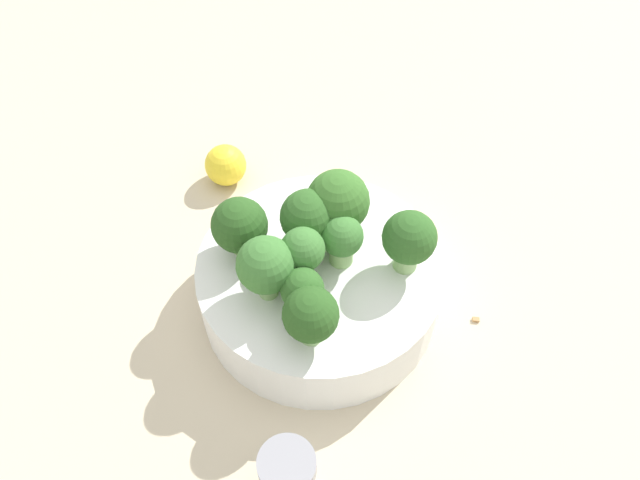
{
  "coord_description": "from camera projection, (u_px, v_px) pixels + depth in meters",
  "views": [
    {
      "loc": [
        -0.03,
        0.29,
        0.45
      ],
      "look_at": [
        0.0,
        0.0,
        0.08
      ],
      "focal_mm": 35.0,
      "sensor_mm": 36.0,
      "label": 1
    }
  ],
  "objects": [
    {
      "name": "almond_crumb_1",
      "position": [
        476.0,
        319.0,
        0.52
      ],
      "size": [
        0.01,
        0.0,
        0.01
      ],
      "primitive_type": "cube",
      "rotation": [
        0.0,
        0.0,
        3.12
      ],
      "color": "#AD7F4C",
      "rests_on": "ground_plane"
    },
    {
      "name": "broccoli_floret_8",
      "position": [
        302.0,
        291.0,
        0.45
      ],
      "size": [
        0.03,
        0.03,
        0.04
      ],
      "color": "#84AD66",
      "rests_on": "bowl"
    },
    {
      "name": "pepper_shaker",
      "position": [
        288.0,
        478.0,
        0.41
      ],
      "size": [
        0.04,
        0.04,
        0.06
      ],
      "color": "#B2B7BC",
      "rests_on": "ground_plane"
    },
    {
      "name": "broccoli_floret_2",
      "position": [
        342.0,
        239.0,
        0.48
      ],
      "size": [
        0.03,
        0.03,
        0.05
      ],
      "color": "#8EB770",
      "rests_on": "bowl"
    },
    {
      "name": "broccoli_floret_5",
      "position": [
        308.0,
        218.0,
        0.48
      ],
      "size": [
        0.04,
        0.04,
        0.06
      ],
      "color": "#7A9E5B",
      "rests_on": "bowl"
    },
    {
      "name": "broccoli_floret_3",
      "position": [
        266.0,
        266.0,
        0.45
      ],
      "size": [
        0.04,
        0.04,
        0.06
      ],
      "color": "#84AD66",
      "rests_on": "bowl"
    },
    {
      "name": "broccoli_floret_6",
      "position": [
        338.0,
        202.0,
        0.49
      ],
      "size": [
        0.05,
        0.05,
        0.06
      ],
      "color": "#7A9E5B",
      "rests_on": "bowl"
    },
    {
      "name": "lemon_wedge",
      "position": [
        226.0,
        165.0,
        0.61
      ],
      "size": [
        0.04,
        0.04,
        0.04
      ],
      "primitive_type": "sphere",
      "color": "yellow",
      "rests_on": "ground_plane"
    },
    {
      "name": "ground_plane",
      "position": [
        320.0,
        301.0,
        0.53
      ],
      "size": [
        3.0,
        3.0,
        0.0
      ],
      "primitive_type": "plane",
      "color": "beige"
    },
    {
      "name": "bowl",
      "position": [
        320.0,
        283.0,
        0.51
      ],
      "size": [
        0.2,
        0.2,
        0.05
      ],
      "primitive_type": "cylinder",
      "color": "white",
      "rests_on": "ground_plane"
    },
    {
      "name": "broccoli_floret_1",
      "position": [
        308.0,
        316.0,
        0.43
      ],
      "size": [
        0.04,
        0.04,
        0.05
      ],
      "color": "#8EB770",
      "rests_on": "bowl"
    },
    {
      "name": "broccoli_floret_0",
      "position": [
        409.0,
        240.0,
        0.47
      ],
      "size": [
        0.04,
        0.04,
        0.06
      ],
      "color": "#8EB770",
      "rests_on": "bowl"
    },
    {
      "name": "broccoli_floret_4",
      "position": [
        240.0,
        226.0,
        0.48
      ],
      "size": [
        0.04,
        0.04,
        0.05
      ],
      "color": "#7A9E5B",
      "rests_on": "bowl"
    },
    {
      "name": "almond_crumb_0",
      "position": [
        253.0,
        215.0,
        0.59
      ],
      "size": [
        0.0,
        0.01,
        0.01
      ],
      "primitive_type": "cube",
      "rotation": [
        0.0,
        0.0,
        1.59
      ],
      "color": "olive",
      "rests_on": "ground_plane"
    },
    {
      "name": "broccoli_floret_7",
      "position": [
        303.0,
        252.0,
        0.46
      ],
      "size": [
        0.03,
        0.03,
        0.05
      ],
      "color": "#7A9E5B",
      "rests_on": "bowl"
    }
  ]
}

